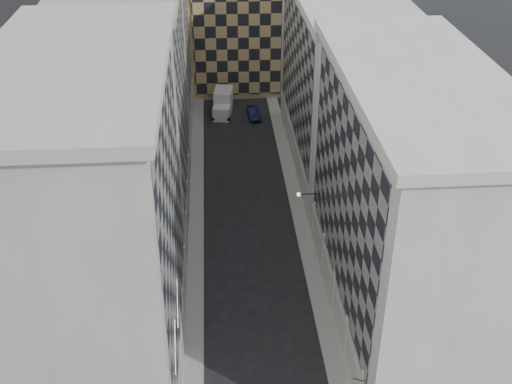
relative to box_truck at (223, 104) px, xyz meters
name	(u,v)px	position (x,y,z in m)	size (l,w,h in m)	color
sidewalk_west	(196,219)	(-3.42, -26.25, -1.29)	(1.50, 100.00, 0.15)	gray
sidewalk_east	(299,215)	(7.08, -26.25, -1.29)	(1.50, 100.00, 0.15)	gray
bldg_left_a	(99,232)	(-9.05, -45.25, 10.46)	(10.80, 22.80, 23.70)	gray
bldg_left_b	(132,106)	(-9.05, -23.25, 9.96)	(10.80, 22.80, 22.70)	gray
bldg_left_c	(149,40)	(-9.05, -1.25, 9.46)	(10.80, 22.80, 21.70)	gray
bldg_right_a	(405,206)	(12.71, -41.25, 8.96)	(10.80, 26.80, 20.70)	#B2AFA3
bldg_right_b	(339,80)	(12.72, -14.25, 8.48)	(10.80, 28.80, 19.70)	#B2AFA3
tan_block	(246,19)	(3.83, 11.65, 8.07)	(16.80, 14.80, 18.80)	tan
flagpoles_left	(176,324)	(-4.07, -50.25, 6.64)	(0.10, 6.33, 2.33)	gray
bracket_lamp	(301,194)	(6.21, -32.25, 4.84)	(1.98, 0.36, 0.36)	black
box_truck	(223,104)	(0.00, 0.00, 0.00)	(3.00, 5.95, 3.13)	silver
dark_car	(254,113)	(4.03, -1.80, -0.69)	(1.43, 4.10, 1.35)	black
shop_sign	(348,384)	(6.80, -52.07, 2.47)	(1.20, 0.61, 0.72)	black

